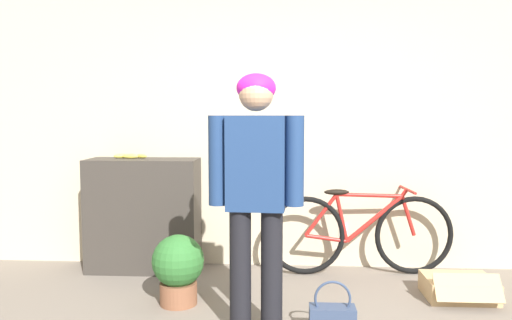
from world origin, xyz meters
TOP-DOWN VIEW (x-y plane):
  - wall_back at (0.00, 2.31)m, footprint 8.00×0.07m
  - side_shelf at (-1.26, 2.07)m, footprint 0.99×0.39m
  - person at (-0.17, 0.84)m, footprint 0.61×0.24m
  - bicycle at (0.67, 2.06)m, footprint 1.65×0.46m
  - banana at (-1.39, 2.12)m, footprint 0.32×0.09m
  - handbag at (0.31, 0.78)m, footprint 0.29×0.14m
  - cardboard_box at (1.35, 1.53)m, footprint 0.51×0.47m
  - potted_plant at (-0.78, 1.27)m, footprint 0.39×0.39m

SIDE VIEW (x-z plane):
  - cardboard_box at x=1.35m, z-range -0.04..0.20m
  - handbag at x=0.31m, z-range -0.07..0.30m
  - potted_plant at x=-0.78m, z-range 0.02..0.55m
  - bicycle at x=0.67m, z-range -0.01..0.75m
  - side_shelf at x=-1.26m, z-range 0.00..1.01m
  - person at x=-0.17m, z-range 0.16..1.82m
  - banana at x=-1.39m, z-range 1.01..1.05m
  - wall_back at x=0.00m, z-range 0.00..2.60m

